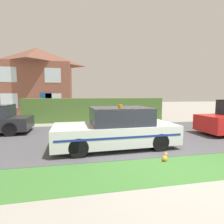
% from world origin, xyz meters
% --- Properties ---
extents(ground_plane, '(80.00, 80.00, 0.00)m').
position_xyz_m(ground_plane, '(0.00, 0.00, 0.00)').
color(ground_plane, gray).
extents(road_strip, '(28.00, 6.14, 0.01)m').
position_xyz_m(road_strip, '(0.00, 3.91, 0.01)').
color(road_strip, '#4C4C51').
rests_on(road_strip, ground).
extents(lawn_verge, '(28.00, 1.57, 0.01)m').
position_xyz_m(lawn_verge, '(0.00, 0.05, 0.00)').
color(lawn_verge, '#3D7533').
rests_on(lawn_verge, ground).
extents(garden_hedge, '(9.88, 0.81, 1.66)m').
position_xyz_m(garden_hedge, '(-1.22, 8.61, 0.83)').
color(garden_hedge, '#4C7233').
rests_on(garden_hedge, ground).
extents(police_car, '(4.40, 1.96, 1.55)m').
position_xyz_m(police_car, '(-1.17, 2.18, 0.69)').
color(police_car, black).
rests_on(police_car, road_strip).
extents(cat, '(0.28, 0.23, 0.25)m').
position_xyz_m(cat, '(-0.10, 0.57, 0.10)').
color(cat, orange).
rests_on(cat, ground).
extents(house_left, '(7.03, 5.69, 6.65)m').
position_xyz_m(house_left, '(-6.49, 15.44, 3.39)').
color(house_left, brown).
rests_on(house_left, ground).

